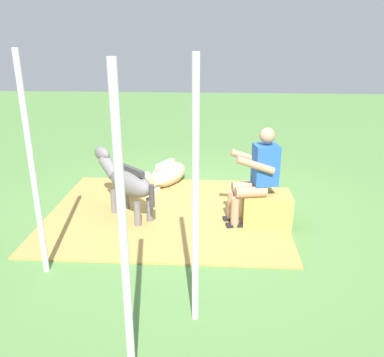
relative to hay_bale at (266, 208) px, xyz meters
The scene contains 9 objects.
ground_plane 1.17m from the hay_bale, 22.00° to the right, with size 24.00×24.00×0.00m, color #568442.
hay_patch 1.39m from the hay_bale, ahead, with size 3.29×2.69×0.02m, color #AD8C47.
hay_bale is the anchor object (origin of this frame).
person_seated 0.52m from the hay_bale, ahead, with size 0.70×0.50×1.31m.
pony_standing 1.92m from the hay_bale, ahead, with size 1.08×1.04×0.88m.
pony_lying 2.00m from the hay_bale, 40.24° to the right, with size 0.86×1.31×0.42m.
tent_pole_left 2.34m from the hay_bale, 66.80° to the left, with size 0.06×0.06×2.29m, color silver.
tent_pole_right 2.96m from the hay_bale, 27.72° to the left, with size 0.06×0.06×2.29m, color silver.
tent_pole_mid 3.07m from the hay_bale, 63.96° to the left, with size 0.06×0.06×2.29m, color silver.
Camera 1 is at (-0.38, 5.37, 2.42)m, focal length 37.60 mm.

